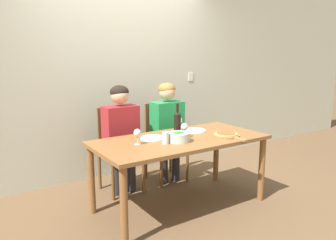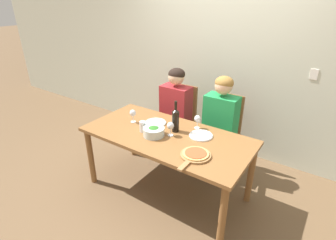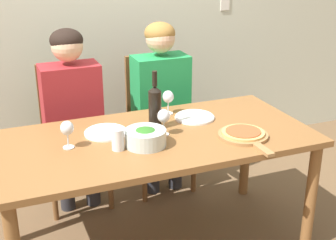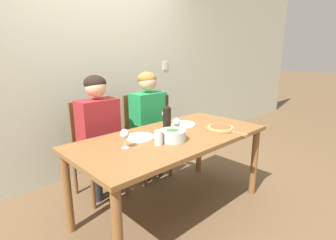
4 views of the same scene
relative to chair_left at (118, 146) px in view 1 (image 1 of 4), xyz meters
name	(u,v)px [view 1 (image 1 of 4)]	position (x,y,z in m)	size (l,w,h in m)	color
ground_plane	(180,206)	(0.33, -0.79, -0.52)	(40.00, 40.00, 0.00)	brown
back_wall	(122,72)	(0.33, 0.51, 0.83)	(10.00, 0.06, 2.70)	beige
dining_table	(180,146)	(0.33, -0.79, 0.13)	(1.76, 0.85, 0.73)	brown
chair_left	(118,146)	(0.00, 0.00, 0.00)	(0.42, 0.42, 0.97)	brown
chair_right	(163,139)	(0.63, 0.00, 0.00)	(0.42, 0.42, 0.97)	brown
person_woman	(121,129)	(0.00, -0.11, 0.23)	(0.47, 0.51, 1.24)	#28282D
person_man	(168,123)	(0.63, -0.11, 0.23)	(0.47, 0.51, 1.24)	#28282D
wine_bottle	(177,123)	(0.37, -0.68, 0.35)	(0.07, 0.07, 0.34)	black
broccoli_bowl	(179,137)	(0.24, -0.89, 0.26)	(0.22, 0.22, 0.10)	silver
dinner_plate_left	(153,138)	(0.08, -0.65, 0.22)	(0.24, 0.24, 0.02)	white
dinner_plate_right	(195,131)	(0.65, -0.63, 0.22)	(0.24, 0.24, 0.02)	white
pizza_on_board	(227,135)	(0.78, -0.99, 0.23)	(0.28, 0.42, 0.04)	#9E7042
wine_glass_left	(137,134)	(-0.15, -0.77, 0.32)	(0.07, 0.07, 0.15)	silver
wine_glass_right	(179,121)	(0.53, -0.49, 0.32)	(0.07, 0.07, 0.15)	silver
wine_glass_centre	(184,127)	(0.38, -0.78, 0.32)	(0.07, 0.07, 0.15)	silver
water_tumbler	(165,138)	(0.09, -0.88, 0.27)	(0.07, 0.07, 0.12)	silver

